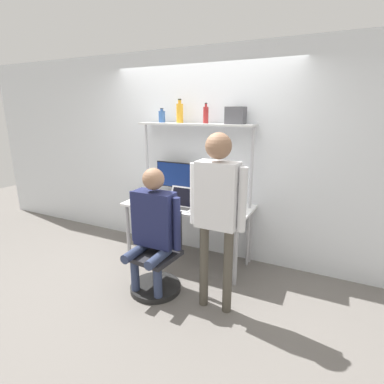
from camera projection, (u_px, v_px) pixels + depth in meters
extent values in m
plane|color=slate|center=(174.00, 272.00, 3.70)|extent=(12.00, 12.00, 0.00)
cube|color=silver|center=(201.00, 156.00, 4.00)|extent=(8.00, 0.06, 2.70)
cube|color=white|center=(188.00, 205.00, 3.82)|extent=(1.61, 0.72, 0.03)
cylinder|color=#A5A5AA|center=(128.00, 232.00, 3.98)|extent=(0.05, 0.05, 0.75)
cylinder|color=#A5A5AA|center=(235.00, 255.00, 3.35)|extent=(0.05, 0.05, 0.75)
cylinder|color=#A5A5AA|center=(153.00, 218.00, 4.50)|extent=(0.05, 0.05, 0.75)
cylinder|color=#A5A5AA|center=(250.00, 235.00, 3.87)|extent=(0.05, 0.05, 0.75)
cube|color=silver|center=(195.00, 124.00, 3.73)|extent=(1.53, 0.29, 0.02)
cylinder|color=#B2B2B7|center=(148.00, 186.00, 4.28)|extent=(0.04, 0.04, 1.78)
cylinder|color=#B2B2B7|center=(250.00, 199.00, 3.65)|extent=(0.04, 0.04, 1.78)
cylinder|color=black|center=(174.00, 196.00, 4.15)|extent=(0.21, 0.21, 0.01)
cylinder|color=black|center=(174.00, 191.00, 4.13)|extent=(0.06, 0.06, 0.14)
cube|color=black|center=(174.00, 175.00, 4.07)|extent=(0.52, 0.01, 0.35)
cube|color=navy|center=(174.00, 175.00, 4.07)|extent=(0.50, 0.02, 0.32)
cube|color=#BCBCC1|center=(180.00, 208.00, 3.67)|extent=(0.34, 0.25, 0.01)
cube|color=black|center=(179.00, 208.00, 3.66)|extent=(0.29, 0.14, 0.00)
cube|color=#BCBCC1|center=(183.00, 197.00, 3.71)|extent=(0.34, 0.11, 0.23)
cube|color=black|center=(183.00, 197.00, 3.70)|extent=(0.30, 0.09, 0.20)
cube|color=#264C8C|center=(200.00, 210.00, 3.57)|extent=(0.07, 0.15, 0.01)
cube|color=black|center=(200.00, 210.00, 3.57)|extent=(0.06, 0.13, 0.00)
cylinder|color=black|center=(156.00, 287.00, 3.34)|extent=(0.56, 0.56, 0.06)
cylinder|color=#4C4C51|center=(155.00, 271.00, 3.29)|extent=(0.06, 0.06, 0.34)
cube|color=#26262B|center=(155.00, 255.00, 3.24)|extent=(0.50, 0.50, 0.05)
cube|color=#26262B|center=(166.00, 228.00, 3.34)|extent=(0.42, 0.08, 0.45)
cylinder|color=#2D3856|center=(135.00, 276.00, 3.20)|extent=(0.09, 0.09, 0.45)
cylinder|color=#2D3856|center=(158.00, 283.00, 3.08)|extent=(0.09, 0.09, 0.45)
cylinder|color=#2D3856|center=(136.00, 252.00, 3.16)|extent=(0.10, 0.38, 0.10)
cylinder|color=#2D3856|center=(159.00, 258.00, 3.04)|extent=(0.10, 0.38, 0.10)
cube|color=#1E234C|center=(155.00, 219.00, 3.15)|extent=(0.44, 0.20, 0.59)
cylinder|color=#1E234C|center=(134.00, 216.00, 3.27)|extent=(0.08, 0.08, 0.56)
cylinder|color=#1E234C|center=(177.00, 224.00, 3.04)|extent=(0.08, 0.08, 0.56)
sphere|color=#8C664C|center=(153.00, 179.00, 3.04)|extent=(0.23, 0.23, 0.23)
cylinder|color=#4C473D|center=(204.00, 266.00, 2.99)|extent=(0.09, 0.09, 0.88)
cylinder|color=#4C473D|center=(228.00, 271.00, 2.88)|extent=(0.09, 0.09, 0.88)
cube|color=silver|center=(217.00, 195.00, 2.74)|extent=(0.39, 0.20, 0.62)
cylinder|color=silver|center=(194.00, 194.00, 2.84)|extent=(0.08, 0.08, 0.59)
cylinder|color=silver|center=(242.00, 200.00, 2.64)|extent=(0.08, 0.08, 0.59)
sphere|color=#8C664C|center=(219.00, 146.00, 2.62)|extent=(0.24, 0.24, 0.24)
cylinder|color=#335999|center=(162.00, 117.00, 3.91)|extent=(0.09, 0.09, 0.15)
cylinder|color=#335999|center=(162.00, 110.00, 3.89)|extent=(0.04, 0.04, 0.03)
cylinder|color=black|center=(162.00, 108.00, 3.89)|extent=(0.04, 0.04, 0.01)
cylinder|color=maroon|center=(206.00, 115.00, 3.64)|extent=(0.06, 0.06, 0.19)
cylinder|color=maroon|center=(206.00, 105.00, 3.61)|extent=(0.03, 0.03, 0.04)
cylinder|color=black|center=(206.00, 103.00, 3.60)|extent=(0.03, 0.03, 0.01)
cylinder|color=gold|center=(180.00, 113.00, 3.79)|extent=(0.09, 0.09, 0.23)
cylinder|color=gold|center=(180.00, 102.00, 3.75)|extent=(0.04, 0.04, 0.04)
cylinder|color=black|center=(180.00, 99.00, 3.74)|extent=(0.04, 0.04, 0.01)
cube|color=#4C4C51|center=(236.00, 115.00, 3.48)|extent=(0.22, 0.16, 0.20)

